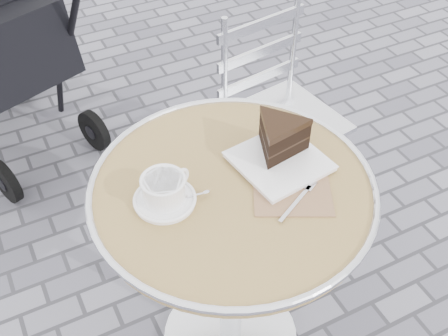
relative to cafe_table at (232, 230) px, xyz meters
name	(u,v)px	position (x,y,z in m)	size (l,w,h in m)	color
cafe_table	(232,230)	(0.00, 0.00, 0.00)	(0.72, 0.72, 0.74)	silver
cappuccino_set	(165,192)	(-0.17, 0.03, 0.20)	(0.17, 0.15, 0.08)	white
cake_plate_set	(280,143)	(0.15, 0.04, 0.22)	(0.26, 0.35, 0.11)	#8E664E
bistro_chair	(271,91)	(0.45, 0.56, -0.06)	(0.42, 0.42, 0.82)	silver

